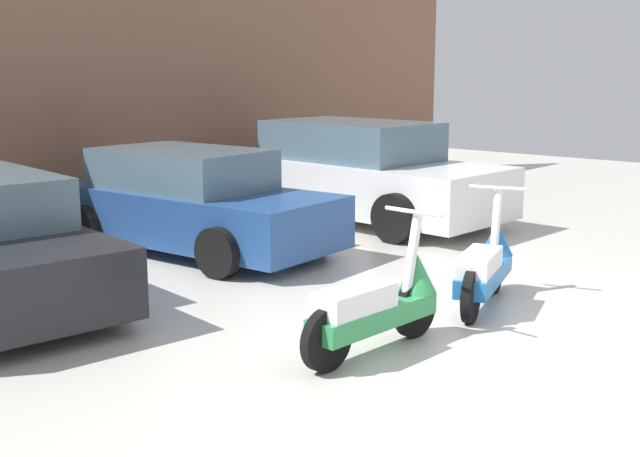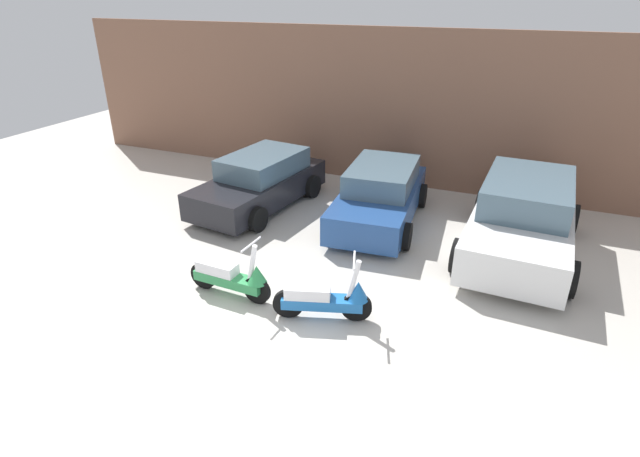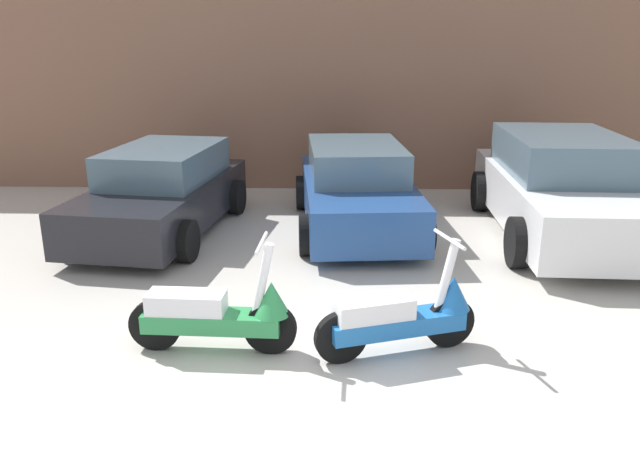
{
  "view_description": "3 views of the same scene",
  "coord_description": "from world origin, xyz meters",
  "px_view_note": "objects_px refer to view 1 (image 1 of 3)",
  "views": [
    {
      "loc": [
        -6.0,
        -2.8,
        2.29
      ],
      "look_at": [
        0.13,
        2.57,
        0.66
      ],
      "focal_mm": 45.0,
      "sensor_mm": 36.0,
      "label": 1
    },
    {
      "loc": [
        3.31,
        -5.23,
        4.87
      ],
      "look_at": [
        -0.07,
        2.81,
        0.66
      ],
      "focal_mm": 28.0,
      "sensor_mm": 36.0,
      "label": 2
    },
    {
      "loc": [
        0.15,
        -4.37,
        2.94
      ],
      "look_at": [
        -0.03,
        2.85,
        0.66
      ],
      "focal_mm": 35.0,
      "sensor_mm": 36.0,
      "label": 3
    }
  ],
  "objects_px": {
    "car_rear_right": "(360,173)",
    "car_rear_center": "(192,203)",
    "scooter_front_left": "(379,304)",
    "scooter_front_right": "(486,265)"
  },
  "relations": [
    {
      "from": "scooter_front_left",
      "to": "scooter_front_right",
      "type": "relative_size",
      "value": 1.04
    },
    {
      "from": "car_rear_right",
      "to": "scooter_front_right",
      "type": "bearing_deg",
      "value": -33.83
    },
    {
      "from": "car_rear_center",
      "to": "car_rear_right",
      "type": "xyz_separation_m",
      "value": [
        3.06,
        -0.29,
        0.1
      ]
    },
    {
      "from": "scooter_front_right",
      "to": "car_rear_right",
      "type": "relative_size",
      "value": 0.35
    },
    {
      "from": "scooter_front_left",
      "to": "car_rear_right",
      "type": "bearing_deg",
      "value": 42.4
    },
    {
      "from": "scooter_front_right",
      "to": "car_rear_right",
      "type": "bearing_deg",
      "value": 35.92
    },
    {
      "from": "scooter_front_left",
      "to": "scooter_front_right",
      "type": "height_order",
      "value": "scooter_front_left"
    },
    {
      "from": "car_rear_right",
      "to": "car_rear_center",
      "type": "bearing_deg",
      "value": -93.11
    },
    {
      "from": "scooter_front_left",
      "to": "car_rear_right",
      "type": "relative_size",
      "value": 0.36
    },
    {
      "from": "scooter_front_right",
      "to": "car_rear_center",
      "type": "xyz_separation_m",
      "value": [
        -0.33,
        4.03,
        0.22
      ]
    }
  ]
}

